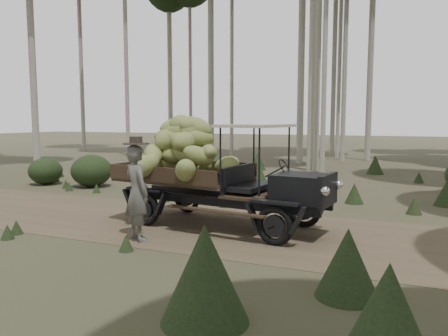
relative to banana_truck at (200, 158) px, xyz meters
The scene contains 5 objects.
ground 2.19m from the banana_truck, behind, with size 120.00×120.00×0.00m, color #473D2B.
dirt_track 2.19m from the banana_truck, behind, with size 70.00×4.00×0.01m, color brown.
banana_truck is the anchor object (origin of this frame).
farmer 1.87m from the banana_truck, 107.01° to the right, with size 0.82×0.73×2.04m.
undergrowth 2.72m from the banana_truck, behind, with size 22.24×23.95×1.22m.
Camera 1 is at (5.90, -8.58, 2.36)m, focal length 35.00 mm.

